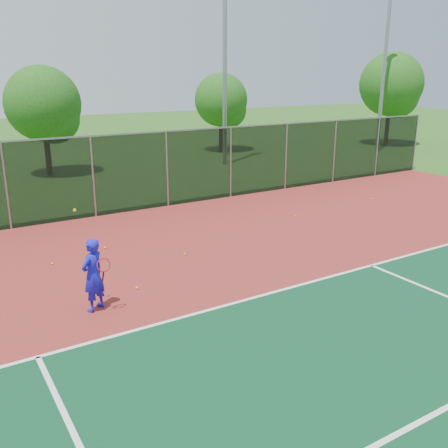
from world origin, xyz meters
name	(u,v)px	position (x,y,z in m)	size (l,w,h in m)	color
ground	(413,330)	(0.00, 0.00, 0.00)	(120.00, 120.00, 0.00)	#275518
court_apron	(345,295)	(0.00, 2.00, 0.01)	(30.00, 20.00, 0.02)	maroon
fence_back	(167,168)	(0.00, 12.00, 1.56)	(30.00, 0.06, 3.03)	black
tennis_player	(93,275)	(-5.43, 4.39, 0.87)	(0.74, 0.75, 2.40)	#1C17D8
practice_ball_0	(105,248)	(-3.90, 8.28, 0.06)	(0.07, 0.07, 0.07)	yellow
practice_ball_3	(137,288)	(-4.20, 4.96, 0.06)	(0.07, 0.07, 0.07)	yellow
practice_ball_4	(185,254)	(-2.07, 6.49, 0.06)	(0.07, 0.07, 0.07)	yellow
practice_ball_5	(52,264)	(-5.61, 7.76, 0.06)	(0.07, 0.07, 0.07)	yellow
practice_ball_6	(372,199)	(7.83, 8.36, 0.06)	(0.07, 0.07, 0.07)	yellow
practice_ball_7	(296,216)	(3.34, 7.94, 0.06)	(0.07, 0.07, 0.07)	yellow
floodlight_n	(225,37)	(7.05, 19.07, 7.11)	(0.90, 0.40, 12.67)	gray
floodlight_ne	(386,42)	(18.75, 17.95, 7.11)	(0.90, 0.40, 12.67)	gray
tree_back_left	(45,107)	(-2.48, 21.08, 3.53)	(3.83, 3.83, 5.62)	#352313
tree_back_mid	(223,102)	(9.70, 23.63, 3.29)	(3.58, 3.58, 5.25)	#352313
tree_back_right	(393,87)	(21.87, 19.76, 4.21)	(4.57, 4.57, 6.71)	#352313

